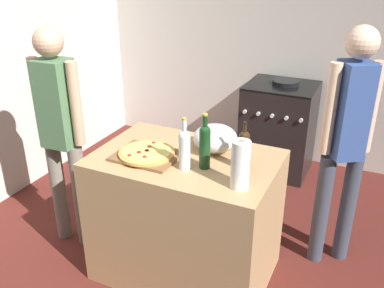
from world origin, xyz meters
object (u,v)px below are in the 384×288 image
(wine_bottle_green, at_px, (205,144))
(person_in_stripes, at_px, (60,127))
(person_in_red, at_px, (346,138))
(paper_towel_roll, at_px, (240,165))
(wine_bottle_amber, at_px, (184,148))
(pizza, at_px, (147,153))
(stove, at_px, (278,128))
(mixing_bowl, at_px, (215,138))
(wine_bottle_dark, at_px, (244,148))

(wine_bottle_green, relative_size, person_in_stripes, 0.21)
(person_in_red, bearing_deg, person_in_stripes, -161.55)
(paper_towel_roll, xyz_separation_m, person_in_stripes, (-1.40, 0.16, -0.08))
(paper_towel_roll, bearing_deg, wine_bottle_amber, 169.66)
(pizza, bearing_deg, person_in_stripes, 175.94)
(wine_bottle_amber, xyz_separation_m, person_in_red, (0.84, 0.71, -0.06))
(wine_bottle_amber, relative_size, stove, 0.34)
(paper_towel_roll, distance_m, stove, 2.10)
(mixing_bowl, bearing_deg, person_in_red, 27.61)
(pizza, xyz_separation_m, person_in_red, (1.13, 0.68, 0.04))
(mixing_bowl, height_order, person_in_red, person_in_red)
(wine_bottle_green, bearing_deg, wine_bottle_amber, -149.11)
(paper_towel_roll, distance_m, wine_bottle_dark, 0.23)
(person_in_red, bearing_deg, stove, 120.85)
(wine_bottle_amber, relative_size, person_in_red, 0.19)
(wine_bottle_green, bearing_deg, person_in_stripes, 178.69)
(paper_towel_roll, xyz_separation_m, wine_bottle_amber, (-0.37, 0.07, -0.00))
(paper_towel_roll, height_order, wine_bottle_green, wine_bottle_green)
(paper_towel_roll, xyz_separation_m, person_in_red, (0.47, 0.78, -0.07))
(pizza, relative_size, paper_towel_roll, 1.26)
(wine_bottle_dark, distance_m, stove, 1.88)
(pizza, height_order, mixing_bowl, mixing_bowl)
(mixing_bowl, xyz_separation_m, paper_towel_roll, (0.30, -0.38, 0.05))
(paper_towel_roll, xyz_separation_m, stove, (-0.26, 2.00, -0.59))
(person_in_stripes, bearing_deg, paper_towel_roll, -6.36)
(pizza, height_order, wine_bottle_green, wine_bottle_green)
(person_in_red, bearing_deg, pizza, -149.03)
(wine_bottle_amber, height_order, stove, wine_bottle_amber)
(mixing_bowl, distance_m, person_in_stripes, 1.12)
(pizza, distance_m, stove, 2.00)
(wine_bottle_green, height_order, person_in_red, person_in_red)
(mixing_bowl, bearing_deg, stove, 88.55)
(paper_towel_roll, relative_size, stove, 0.30)
(mixing_bowl, height_order, wine_bottle_dark, wine_bottle_dark)
(stove, bearing_deg, paper_towel_roll, -82.59)
(person_in_stripes, height_order, person_in_red, person_in_red)
(paper_towel_roll, height_order, stove, paper_towel_roll)
(pizza, distance_m, person_in_red, 1.32)
(pizza, relative_size, person_in_stripes, 0.21)
(wine_bottle_green, xyz_separation_m, stove, (0.01, 1.87, -0.60))
(stove, height_order, person_in_stripes, person_in_stripes)
(mixing_bowl, xyz_separation_m, stove, (0.04, 1.63, -0.54))
(pizza, xyz_separation_m, wine_bottle_green, (0.39, 0.03, 0.12))
(wine_bottle_amber, xyz_separation_m, stove, (0.11, 1.94, -0.59))
(person_in_red, bearing_deg, wine_bottle_dark, -133.28)
(stove, distance_m, person_in_red, 1.52)
(mixing_bowl, xyz_separation_m, wine_bottle_dark, (0.25, -0.15, 0.04))
(mixing_bowl, relative_size, wine_bottle_dark, 0.96)
(wine_bottle_amber, bearing_deg, paper_towel_roll, -10.34)
(stove, height_order, person_in_red, person_in_red)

